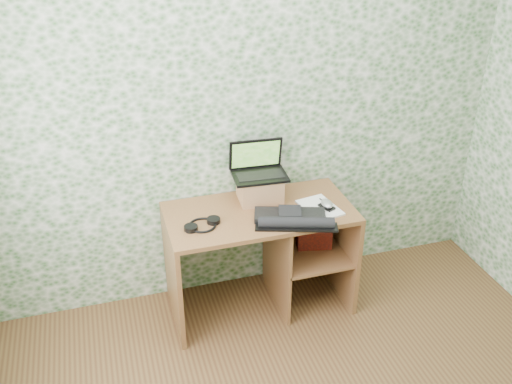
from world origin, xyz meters
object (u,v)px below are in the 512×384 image
object	(u,v)px
notepad	(320,208)
desk	(269,242)
laptop	(258,167)
riser	(260,188)
keyboard	(293,219)

from	to	relation	value
notepad	desk	bearing A→B (deg)	149.64
laptop	riser	bearing A→B (deg)	-86.47
desk	notepad	distance (m)	0.42
riser	keyboard	world-z (taller)	riser
laptop	keyboard	size ratio (longest dim) A/B	0.71
notepad	keyboard	bearing A→B (deg)	-165.07
desk	notepad	bearing A→B (deg)	-20.32
desk	laptop	xyz separation A→B (m)	(-0.03, 0.15, 0.49)
desk	riser	bearing A→B (deg)	106.47
desk	riser	world-z (taller)	riser
riser	keyboard	size ratio (longest dim) A/B	0.54
notepad	laptop	bearing A→B (deg)	131.67
riser	laptop	size ratio (longest dim) A/B	0.76
keyboard	notepad	size ratio (longest dim) A/B	1.77
keyboard	notepad	bearing A→B (deg)	43.03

